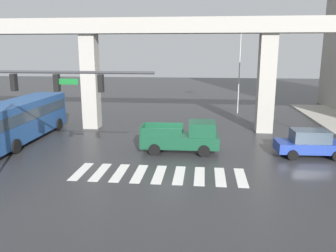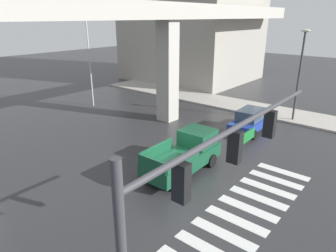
# 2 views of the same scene
# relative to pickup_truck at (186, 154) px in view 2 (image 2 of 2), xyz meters

# --- Properties ---
(ground_plane) EXTENTS (120.00, 120.00, 0.00)m
(ground_plane) POSITION_rel_pickup_truck_xyz_m (-1.12, 0.28, -0.99)
(ground_plane) COLOR #2D2D30
(crosswalk_stripes) EXTENTS (9.35, 2.80, 0.01)m
(crosswalk_stripes) POSITION_rel_pickup_truck_xyz_m (-1.12, -4.32, -0.98)
(crosswalk_stripes) COLOR silver
(crosswalk_stripes) RESTS_ON ground
(elevated_overpass) EXTENTS (57.27, 2.00, 9.10)m
(elevated_overpass) POSITION_rel_pickup_truck_xyz_m (-1.12, 6.40, 6.77)
(elevated_overpass) COLOR #ADA89E
(elevated_overpass) RESTS_ON ground
(sidewalk_east) EXTENTS (4.00, 36.00, 0.15)m
(sidewalk_east) POSITION_rel_pickup_truck_xyz_m (13.62, 2.28, -0.91)
(sidewalk_east) COLOR #ADA89E
(sidewalk_east) RESTS_ON ground
(pickup_truck) EXTENTS (5.14, 2.16, 2.08)m
(pickup_truck) POSITION_rel_pickup_truck_xyz_m (0.00, 0.00, 0.00)
(pickup_truck) COLOR #14472D
(pickup_truck) RESTS_ON ground
(sedan_blue) EXTENTS (4.37, 2.10, 1.72)m
(sedan_blue) POSITION_rel_pickup_truck_xyz_m (8.00, -0.07, -0.14)
(sedan_blue) COLOR #1E3899
(sedan_blue) RESTS_ON ground
(traffic_signal_mast) EXTENTS (8.69, 0.32, 6.20)m
(traffic_signal_mast) POSITION_rel_pickup_truck_xyz_m (-7.06, -5.78, 3.57)
(traffic_signal_mast) COLOR #38383D
(traffic_signal_mast) RESTS_ON ground
(street_lamp_near_corner) EXTENTS (0.44, 0.70, 7.24)m
(street_lamp_near_corner) POSITION_rel_pickup_truck_xyz_m (12.42, -1.78, 3.57)
(street_lamp_near_corner) COLOR #38383D
(street_lamp_near_corner) RESTS_ON ground
(flagpole) EXTENTS (1.16, 0.12, 9.80)m
(flagpole) POSITION_rel_pickup_truck_xyz_m (4.90, 14.59, 4.70)
(flagpole) COLOR silver
(flagpole) RESTS_ON ground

